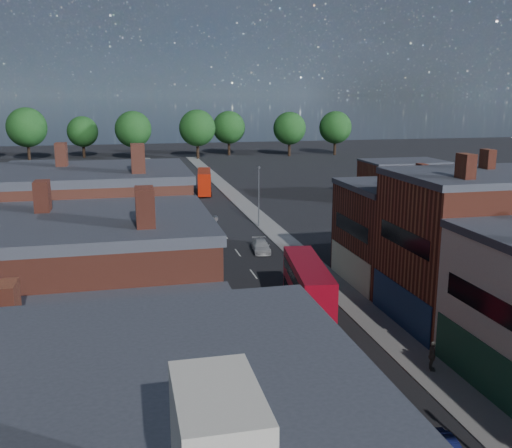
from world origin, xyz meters
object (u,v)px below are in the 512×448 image
bus_2 (204,181)px  ped_1 (273,434)px  bus_0 (317,380)px  car_2 (202,242)px  bus_1 (308,289)px  ped_3 (432,356)px  car_3 (261,246)px

bus_2 → ped_1: size_ratio=6.16×
bus_0 → bus_2: size_ratio=1.10×
car_2 → bus_1: bearing=-75.7°
bus_1 → ped_3: 11.54m
bus_0 → car_2: size_ratio=2.69×
car_2 → ped_1: size_ratio=2.53×
ped_3 → bus_2: bearing=22.1°
bus_2 → ped_3: bearing=-78.2°
bus_0 → bus_2: bearing=79.6°
bus_0 → bus_1: bus_0 is taller
bus_1 → car_2: (-5.19, 23.37, -1.86)m
ped_1 → bus_1: bearing=-128.1°
bus_0 → ped_3: bearing=15.9°
bus_0 → ped_3: bus_0 is taller
bus_1 → ped_3: size_ratio=5.47×
bus_0 → bus_1: 14.78m
car_2 → car_3: car_3 is taller
car_3 → bus_0: bearing=-92.4°
bus_1 → bus_2: size_ratio=1.07×
ped_1 → ped_3: (11.87, 5.74, 0.17)m
ped_1 → ped_3: ped_3 is taller
bus_2 → ped_1: 75.91m
ped_1 → bus_0: bearing=-161.0°
bus_1 → ped_1: (-6.95, -16.09, -1.51)m
bus_1 → ped_1: size_ratio=6.61×
car_2 → ped_1: (-1.76, -39.46, 0.36)m
bus_2 → car_2: size_ratio=2.43×
ped_1 → car_3: bearing=-117.2°
bus_1 → car_3: size_ratio=2.36×
bus_2 → ped_1: bus_2 is taller
bus_1 → bus_2: 59.48m
bus_0 → ped_3: 9.92m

